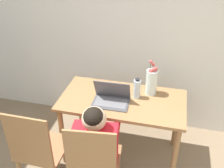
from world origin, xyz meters
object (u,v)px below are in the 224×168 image
object	(u,v)px
chair_spare	(39,150)
laptop	(111,97)
flower_vase	(152,81)
water_bottle	(137,89)
chair_occupied	(94,164)
person_seated	(96,139)

from	to	relation	value
chair_spare	laptop	size ratio (longest dim) A/B	2.69
laptop	flower_vase	bearing A→B (deg)	32.88
chair_spare	water_bottle	xyz separation A→B (m)	(0.72, 0.64, 0.33)
chair_occupied	laptop	world-z (taller)	laptop
chair_occupied	flower_vase	bearing A→B (deg)	-120.81
chair_spare	person_seated	size ratio (longest dim) A/B	0.94
chair_spare	laptop	world-z (taller)	laptop
laptop	person_seated	bearing A→B (deg)	-94.50
person_seated	flower_vase	bearing A→B (deg)	-125.56
chair_occupied	person_seated	distance (m)	0.20
chair_spare	laptop	xyz separation A→B (m)	(0.51, 0.51, 0.29)
chair_spare	water_bottle	bearing A→B (deg)	-138.39
chair_spare	water_bottle	world-z (taller)	chair_spare
laptop	water_bottle	world-z (taller)	laptop
chair_occupied	flower_vase	distance (m)	0.93
chair_occupied	chair_spare	distance (m)	0.50
water_bottle	flower_vase	bearing A→B (deg)	39.87
flower_vase	chair_occupied	bearing A→B (deg)	-113.87
chair_spare	laptop	distance (m)	0.78
chair_occupied	laptop	xyz separation A→B (m)	(0.01, 0.55, 0.29)
person_seated	laptop	size ratio (longest dim) A/B	2.88
person_seated	flower_vase	distance (m)	0.78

